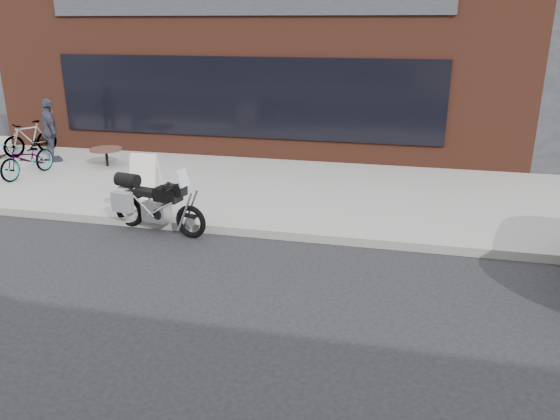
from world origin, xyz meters
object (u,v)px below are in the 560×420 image
object	(u,v)px
bicycle_rear	(30,138)
cafe_patron_right	(50,130)
motorcycle	(152,203)
cafe_table	(106,150)
bicycle_front	(27,159)
sandwich_sign	(145,175)

from	to	relation	value
bicycle_rear	cafe_patron_right	xyz separation A→B (m)	(1.02, -0.52, 0.35)
motorcycle	cafe_table	bearing A→B (deg)	141.18
bicycle_front	cafe_table	xyz separation A→B (m)	(1.26, 1.24, -0.00)
motorcycle	sandwich_sign	xyz separation A→B (m)	(-0.82, 1.41, 0.07)
cafe_patron_right	motorcycle	bearing A→B (deg)	-176.12
bicycle_rear	motorcycle	bearing A→B (deg)	-11.12
bicycle_rear	cafe_patron_right	size ratio (longest dim) A/B	0.93
motorcycle	sandwich_sign	bearing A→B (deg)	131.58
bicycle_rear	cafe_table	distance (m)	2.67
cafe_table	cafe_patron_right	size ratio (longest dim) A/B	0.49
motorcycle	bicycle_rear	bearing A→B (deg)	154.53
bicycle_front	cafe_table	distance (m)	1.77
sandwich_sign	cafe_patron_right	bearing A→B (deg)	149.34
motorcycle	bicycle_front	bearing A→B (deg)	163.28
bicycle_front	sandwich_sign	bearing A→B (deg)	-6.11
bicycle_rear	sandwich_sign	distance (m)	5.38
bicycle_front	motorcycle	bearing A→B (deg)	-20.60
sandwich_sign	cafe_table	xyz separation A→B (m)	(-2.06, 2.05, -0.04)
motorcycle	cafe_table	world-z (taller)	motorcycle
motorcycle	cafe_patron_right	distance (m)	5.73
cafe_table	cafe_patron_right	bearing A→B (deg)	175.39
motorcycle	bicycle_front	world-z (taller)	motorcycle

